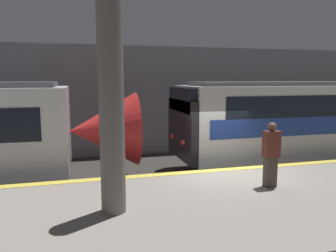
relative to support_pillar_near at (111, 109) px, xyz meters
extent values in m
plane|color=#33302D|center=(3.46, 2.34, -2.96)|extent=(120.00, 120.00, 0.00)
cube|color=gray|center=(3.46, -0.04, -2.51)|extent=(40.00, 4.75, 0.91)
cube|color=#EAD14C|center=(3.46, 2.19, -2.05)|extent=(40.00, 0.30, 0.01)
cube|color=gray|center=(3.46, 8.67, -0.46)|extent=(50.00, 0.15, 5.00)
cylinder|color=slate|center=(0.00, 0.00, 0.00)|extent=(0.49, 0.49, 4.11)
cone|color=red|center=(0.13, 4.68, -1.13)|extent=(2.20, 2.49, 2.49)
sphere|color=#F2EFCC|center=(1.08, 4.68, -1.52)|extent=(0.20, 0.20, 0.20)
cube|color=black|center=(2.88, 4.68, -1.21)|extent=(0.25, 2.81, 2.10)
cube|color=black|center=(2.88, 4.68, -0.16)|extent=(0.25, 2.52, 0.84)
sphere|color=#EA4C42|center=(2.72, 4.04, -1.57)|extent=(0.18, 0.18, 0.18)
sphere|color=#EA4C42|center=(2.72, 5.33, -1.57)|extent=(0.18, 0.18, 0.18)
cube|color=#473D33|center=(3.85, 0.54, -1.68)|extent=(0.28, 0.20, 0.74)
cube|color=brown|center=(3.85, 0.54, -0.99)|extent=(0.38, 0.24, 0.64)
sphere|color=brown|center=(3.85, 0.54, -0.56)|extent=(0.21, 0.21, 0.21)
camera|label=1|loc=(-0.56, -6.31, 0.58)|focal=35.00mm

